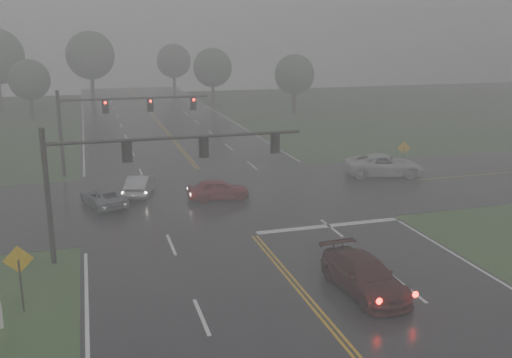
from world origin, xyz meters
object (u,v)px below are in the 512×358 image
object	(u,v)px
pickup_white	(384,176)
signal_gantry_near	(132,164)
car_grey	(104,206)
signal_gantry_far	(108,115)
sedan_silver	(141,194)
sedan_maroon	(363,292)
sedan_red	(219,200)

from	to	relation	value
pickup_white	signal_gantry_near	size ratio (longest dim) A/B	0.47
car_grey	signal_gantry_far	world-z (taller)	signal_gantry_far
car_grey	sedan_silver	bearing A→B (deg)	-157.86
sedan_maroon	pickup_white	xyz separation A→B (m)	(10.72, 17.74, 0.00)
sedan_maroon	sedan_red	bearing A→B (deg)	96.91
sedan_maroon	car_grey	distance (m)	18.67
car_grey	sedan_maroon	bearing A→B (deg)	104.82
car_grey	pickup_white	distance (m)	20.92
sedan_maroon	pickup_white	size ratio (longest dim) A/B	0.88
signal_gantry_near	signal_gantry_far	distance (m)	17.47
car_grey	pickup_white	xyz separation A→B (m)	(20.82, 2.04, 0.00)
signal_gantry_near	pickup_white	bearing A→B (deg)	28.66
sedan_silver	pickup_white	xyz separation A→B (m)	(18.34, -0.05, 0.00)
sedan_red	signal_gantry_far	size ratio (longest dim) A/B	0.36
sedan_silver	car_grey	bearing A→B (deg)	56.61
sedan_silver	signal_gantry_far	distance (m)	8.29
sedan_maroon	sedan_silver	world-z (taller)	sedan_maroon
sedan_maroon	sedan_silver	xyz separation A→B (m)	(-7.62, 17.79, 0.00)
sedan_silver	signal_gantry_near	distance (m)	11.74
car_grey	signal_gantry_far	size ratio (longest dim) A/B	0.37
sedan_silver	signal_gantry_far	bearing A→B (deg)	-60.07
signal_gantry_near	signal_gantry_far	xyz separation A→B (m)	(-0.39, 17.46, -0.03)
pickup_white	car_grey	bearing A→B (deg)	110.29
pickup_white	signal_gantry_near	bearing A→B (deg)	133.35
signal_gantry_far	sedan_red	bearing A→B (deg)	-55.88
sedan_maroon	car_grey	world-z (taller)	sedan_maroon
sedan_silver	signal_gantry_far	size ratio (longest dim) A/B	0.36
sedan_silver	car_grey	world-z (taller)	sedan_silver
sedan_maroon	pickup_white	distance (m)	20.72
car_grey	signal_gantry_near	bearing A→B (deg)	80.44
sedan_maroon	signal_gantry_near	distance (m)	12.20
signal_gantry_far	sedan_maroon	bearing A→B (deg)	-69.38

